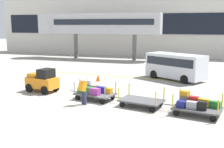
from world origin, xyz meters
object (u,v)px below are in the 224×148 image
(safety_cone_near, at_px, (98,78))
(baggage_cart_middle, at_px, (141,101))
(baggage_handler, at_px, (83,90))
(shuttle_van, at_px, (176,65))
(baggage_tug, at_px, (43,81))
(baggage_cart_lead, at_px, (94,91))
(baggage_cart_tail, at_px, (196,105))

(safety_cone_near, bearing_deg, baggage_cart_middle, -51.75)
(safety_cone_near, bearing_deg, baggage_handler, -77.12)
(baggage_cart_middle, bearing_deg, shuttle_van, 82.46)
(baggage_handler, relative_size, shuttle_van, 0.31)
(baggage_cart_middle, height_order, safety_cone_near, baggage_cart_middle)
(baggage_handler, bearing_deg, shuttle_van, 64.47)
(baggage_tug, relative_size, shuttle_van, 0.45)
(baggage_tug, bearing_deg, baggage_cart_middle, -11.89)
(baggage_cart_lead, bearing_deg, baggage_cart_tail, -11.63)
(baggage_cart_tail, xyz_separation_m, baggage_handler, (-6.07, -0.02, 0.36))
(baggage_cart_lead, height_order, baggage_handler, baggage_handler)
(baggage_cart_lead, xyz_separation_m, baggage_cart_middle, (3.02, -0.66, -0.17))
(baggage_cart_middle, xyz_separation_m, baggage_cart_tail, (2.87, -0.56, 0.16))
(baggage_cart_middle, bearing_deg, baggage_cart_lead, 167.75)
(baggage_cart_tail, height_order, shuttle_van, shuttle_van)
(baggage_cart_lead, distance_m, baggage_handler, 1.29)
(baggage_cart_lead, distance_m, shuttle_van, 8.87)
(baggage_cart_lead, xyz_separation_m, safety_cone_near, (-1.67, 5.29, -0.24))
(baggage_cart_tail, distance_m, shuttle_van, 9.22)
(baggage_cart_lead, height_order, safety_cone_near, baggage_cart_lead)
(baggage_cart_tail, bearing_deg, safety_cone_near, 139.28)
(shuttle_van, distance_m, safety_cone_near, 6.41)
(baggage_tug, height_order, baggage_cart_tail, baggage_tug)
(baggage_cart_tail, relative_size, safety_cone_near, 5.61)
(baggage_handler, height_order, safety_cone_near, baggage_handler)
(baggage_cart_tail, bearing_deg, baggage_tug, 168.38)
(safety_cone_near, bearing_deg, shuttle_van, 23.42)
(baggage_cart_lead, xyz_separation_m, baggage_cart_tail, (5.89, -1.21, -0.00))
(baggage_cart_middle, relative_size, baggage_cart_tail, 1.00)
(shuttle_van, bearing_deg, baggage_handler, -115.53)
(baggage_cart_lead, height_order, baggage_cart_middle, same)
(baggage_handler, xyz_separation_m, shuttle_van, (4.32, 9.04, 0.37))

